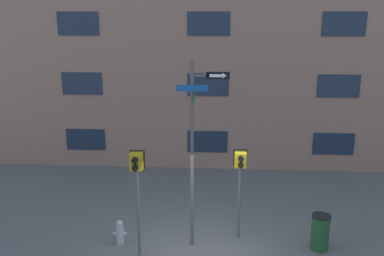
{
  "coord_description": "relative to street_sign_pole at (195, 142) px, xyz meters",
  "views": [
    {
      "loc": [
        0.39,
        -9.31,
        5.89
      ],
      "look_at": [
        -0.24,
        0.8,
        3.19
      ],
      "focal_mm": 40.0,
      "sensor_mm": 36.0,
      "label": 1
    }
  ],
  "objects": [
    {
      "name": "pedestrian_signal_left",
      "position": [
        -1.36,
        -0.59,
        -0.7
      ],
      "size": [
        0.36,
        0.4,
        2.73
      ],
      "color": "#4C4C51",
      "rests_on": "ground_plane"
    },
    {
      "name": "pedestrian_signal_right",
      "position": [
        1.16,
        0.44,
        -0.9
      ],
      "size": [
        0.36,
        0.4,
        2.47
      ],
      "color": "#4C4C51",
      "rests_on": "ground_plane"
    },
    {
      "name": "building_facade",
      "position": [
        0.17,
        6.06,
        2.72
      ],
      "size": [
        24.0,
        0.63,
        11.11
      ],
      "color": "#936B56",
      "rests_on": "ground_plane"
    },
    {
      "name": "street_sign_pole",
      "position": [
        0.0,
        0.0,
        0.0
      ],
      "size": [
        1.28,
        0.81,
        4.86
      ],
      "color": "#4C4C51",
      "rests_on": "ground_plane"
    },
    {
      "name": "trash_bin",
      "position": [
        3.23,
        -0.03,
        -2.35
      ],
      "size": [
        0.48,
        0.48,
        0.95
      ],
      "color": "#1E4723",
      "rests_on": "ground_plane"
    },
    {
      "name": "fire_hydrant",
      "position": [
        -1.97,
        -0.06,
        -2.51
      ],
      "size": [
        0.37,
        0.21,
        0.66
      ],
      "color": "#A5A5A8",
      "rests_on": "ground_plane"
    }
  ]
}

